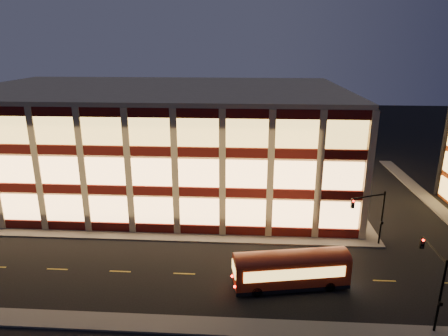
{
  "coord_description": "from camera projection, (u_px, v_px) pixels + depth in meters",
  "views": [
    {
      "loc": [
        9.68,
        -37.7,
        20.3
      ],
      "look_at": [
        6.77,
        8.0,
        5.84
      ],
      "focal_mm": 32.0,
      "sensor_mm": 36.0,
      "label": 1
    }
  ],
  "objects": [
    {
      "name": "trolley_bus",
      "position": [
        291.0,
        268.0,
        34.19
      ],
      "size": [
        10.13,
        4.21,
        3.34
      ],
      "rotation": [
        0.0,
        0.0,
        0.18
      ],
      "color": "#921E08",
      "rests_on": "ground"
    },
    {
      "name": "sidewalk_office_east",
      "position": [
        340.0,
        190.0,
        57.34
      ],
      "size": [
        2.0,
        30.0,
        0.15
      ],
      "primitive_type": "cube",
      "color": "#514F4C",
      "rests_on": "ground"
    },
    {
      "name": "office_building",
      "position": [
        160.0,
        138.0,
        56.66
      ],
      "size": [
        50.45,
        30.45,
        14.5
      ],
      "color": "tan",
      "rests_on": "ground"
    },
    {
      "name": "sidewalk_near",
      "position": [
        117.0,
        322.0,
        30.18
      ],
      "size": [
        100.0,
        2.0,
        0.15
      ],
      "primitive_type": "cube",
      "color": "#514F4C",
      "rests_on": "ground"
    },
    {
      "name": "traffic_signal_near",
      "position": [
        434.0,
        272.0,
        29.41
      ],
      "size": [
        0.32,
        4.45,
        6.0
      ],
      "color": "black",
      "rests_on": "ground"
    },
    {
      "name": "sidewalk_office_south",
      "position": [
        131.0,
        236.0,
        43.68
      ],
      "size": [
        54.0,
        2.0,
        0.15
      ],
      "primitive_type": "cube",
      "color": "#514F4C",
      "rests_on": "ground"
    },
    {
      "name": "traffic_signal_far",
      "position": [
        372.0,
        210.0,
        40.22
      ],
      "size": [
        3.79,
        1.87,
        6.0
      ],
      "color": "black",
      "rests_on": "ground"
    },
    {
      "name": "ground",
      "position": [
        156.0,
        241.0,
        42.57
      ],
      "size": [
        200.0,
        200.0,
        0.0
      ],
      "primitive_type": "plane",
      "color": "black",
      "rests_on": "ground"
    },
    {
      "name": "sidewalk_tower_west",
      "position": [
        419.0,
        191.0,
        56.67
      ],
      "size": [
        2.0,
        30.0,
        0.15
      ],
      "primitive_type": "cube",
      "color": "#514F4C",
      "rests_on": "ground"
    }
  ]
}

